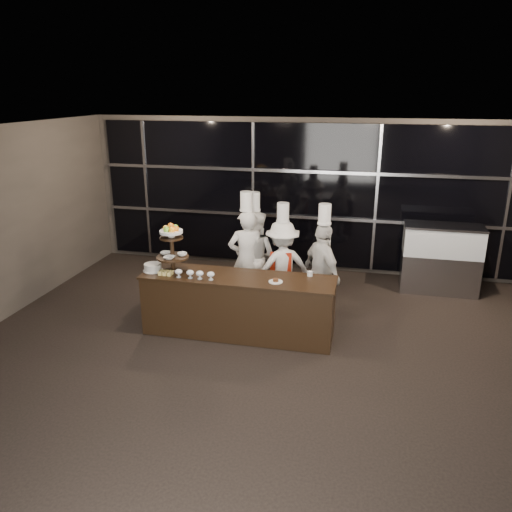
% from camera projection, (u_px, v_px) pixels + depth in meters
% --- Properties ---
extents(room, '(10.00, 10.00, 10.00)m').
position_uv_depth(room, '(258.00, 293.00, 5.17)').
color(room, black).
rests_on(room, ground).
extents(window_wall, '(8.60, 0.10, 2.80)m').
position_uv_depth(window_wall, '(313.00, 197.00, 9.73)').
color(window_wall, black).
rests_on(window_wall, ground).
extents(buffet_counter, '(2.84, 0.74, 0.92)m').
position_uv_depth(buffet_counter, '(238.00, 305.00, 7.38)').
color(buffet_counter, black).
rests_on(buffet_counter, ground).
extents(display_stand, '(0.48, 0.48, 0.74)m').
position_uv_depth(display_stand, '(172.00, 244.00, 7.32)').
color(display_stand, black).
rests_on(display_stand, buffet_counter).
extents(compotes, '(0.60, 0.11, 0.12)m').
position_uv_depth(compotes, '(195.00, 273.00, 7.13)').
color(compotes, silver).
rests_on(compotes, buffet_counter).
extents(layer_cake, '(0.30, 0.30, 0.11)m').
position_uv_depth(layer_cake, '(153.00, 267.00, 7.45)').
color(layer_cake, white).
rests_on(layer_cake, buffet_counter).
extents(pastry_squares, '(0.20, 0.13, 0.05)m').
position_uv_depth(pastry_squares, '(166.00, 273.00, 7.30)').
color(pastry_squares, '#FCE87B').
rests_on(pastry_squares, buffet_counter).
extents(small_plate, '(0.20, 0.20, 0.05)m').
position_uv_depth(small_plate, '(276.00, 281.00, 7.02)').
color(small_plate, white).
rests_on(small_plate, buffet_counter).
extents(chef_cup, '(0.08, 0.08, 0.07)m').
position_uv_depth(chef_cup, '(310.00, 274.00, 7.24)').
color(chef_cup, white).
rests_on(chef_cup, buffet_counter).
extents(display_case, '(1.35, 0.59, 1.24)m').
position_uv_depth(display_case, '(441.00, 255.00, 8.90)').
color(display_case, '#A5A5AA').
rests_on(display_case, ground).
extents(chef_a, '(0.71, 0.60, 1.96)m').
position_uv_depth(chef_a, '(247.00, 258.00, 8.22)').
color(chef_a, silver).
rests_on(chef_a, ground).
extents(chef_b, '(0.93, 0.81, 1.91)m').
position_uv_depth(chef_b, '(254.00, 256.00, 8.43)').
color(chef_b, silver).
rests_on(chef_b, ground).
extents(chef_c, '(1.13, 0.97, 1.82)m').
position_uv_depth(chef_c, '(282.00, 266.00, 8.09)').
color(chef_c, white).
rests_on(chef_c, ground).
extents(chef_d, '(0.87, 0.97, 1.88)m').
position_uv_depth(chef_d, '(322.00, 272.00, 7.74)').
color(chef_d, silver).
rests_on(chef_d, ground).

